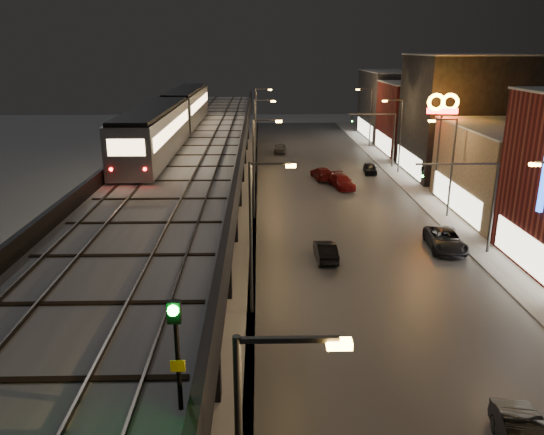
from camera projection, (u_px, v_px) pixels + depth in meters
name	position (u px, v px, depth m)	size (l,w,h in m)	color
road_surface	(338.00, 205.00, 52.24)	(17.00, 120.00, 0.06)	#46474D
sidewalk_right	(438.00, 204.00, 52.46)	(4.00, 120.00, 0.14)	#9FA1A8
under_viaduct_pavement	(201.00, 206.00, 51.93)	(11.00, 120.00, 0.06)	#9FA1A8
elevated_viaduct	(194.00, 156.00, 47.22)	(9.00, 100.00, 6.30)	black
viaduct_trackbed	(194.00, 147.00, 47.11)	(8.40, 100.00, 0.32)	#B2B7C1
viaduct_parapet_streetside	(243.00, 142.00, 47.09)	(0.30, 100.00, 1.10)	black
viaduct_parapet_far	(145.00, 142.00, 46.89)	(0.30, 100.00, 1.10)	black
building_c	(523.00, 171.00, 48.53)	(12.20, 15.20, 8.16)	#816C54
building_d	(463.00, 116.00, 62.84)	(12.20, 13.20, 14.16)	black
building_e	(426.00, 118.00, 76.78)	(12.20, 12.20, 10.16)	maroon
building_f	(401.00, 105.00, 89.95)	(12.20, 16.20, 11.16)	#2D2D31
streetlight_left_1	(256.00, 228.00, 29.53)	(2.57, 0.28, 9.00)	#38383A
streetlight_left_2	(257.00, 162.00, 46.66)	(2.57, 0.28, 9.00)	#38383A
streetlight_right_2	(450.00, 161.00, 47.06)	(2.56, 0.28, 9.00)	#38383A
streetlight_left_3	(257.00, 131.00, 63.80)	(2.57, 0.28, 9.00)	#38383A
streetlight_right_3	(399.00, 131.00, 64.19)	(2.56, 0.28, 9.00)	#38383A
streetlight_left_4	(258.00, 114.00, 80.93)	(2.57, 0.28, 9.00)	#38383A
streetlight_right_4	(369.00, 113.00, 81.32)	(2.56, 0.28, 9.00)	#38383A
traffic_light_rig_a	(479.00, 196.00, 38.69)	(6.10, 0.34, 7.00)	#38383A
traffic_light_rig_b	(385.00, 133.00, 67.25)	(6.10, 0.34, 7.00)	#38383A
subway_train	(174.00, 116.00, 51.44)	(3.15, 38.61, 3.77)	gray
rail_signal	(176.00, 334.00, 11.92)	(0.34, 0.42, 2.91)	black
car_near_white	(325.00, 252.00, 38.61)	(1.40, 4.03, 1.33)	black
car_mid_dark	(322.00, 174.00, 62.24)	(1.97, 4.85, 1.41)	maroon
car_far_white	(280.00, 148.00, 78.15)	(1.69, 4.19, 1.43)	#525355
car_onc_dark	(445.00, 241.00, 40.57)	(2.50, 5.43, 1.51)	black
car_onc_white	(342.00, 182.00, 58.50)	(1.98, 4.86, 1.41)	maroon
car_onc_red	(370.00, 169.00, 65.17)	(1.50, 3.73, 1.27)	black
sign_mcdonalds	(442.00, 113.00, 52.56)	(3.15, 0.55, 10.58)	#38383A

